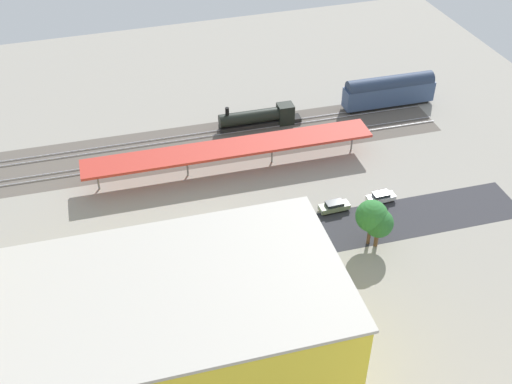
{
  "coord_description": "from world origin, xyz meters",
  "views": [
    {
      "loc": [
        14.08,
        70.9,
        62.5
      ],
      "look_at": [
        -7.23,
        0.59,
        5.53
      ],
      "focal_mm": 44.52,
      "sensor_mm": 36.0,
      "label": 1
    }
  ],
  "objects_px": {
    "parked_car_3": "(246,225)",
    "parked_car_5": "(148,249)",
    "parked_car_1": "(334,207)",
    "street_tree_1": "(372,216)",
    "platform_canopy_near": "(230,148)",
    "street_tree_2": "(303,237)",
    "passenger_coach": "(389,90)",
    "construction_building": "(166,345)",
    "parked_car_2": "(292,220)",
    "parked_car_0": "(381,198)",
    "traffic_light": "(253,242)",
    "parked_car_4": "(198,235)",
    "box_truck_1": "(159,278)",
    "street_tree_0": "(379,223)",
    "box_truck_0": "(41,305)",
    "locomotive": "(261,118)"
  },
  "relations": [
    {
      "from": "street_tree_2",
      "to": "platform_canopy_near",
      "type": "bearing_deg",
      "value": -81.63
    },
    {
      "from": "parked_car_1",
      "to": "parked_car_2",
      "type": "distance_m",
      "value": 7.39
    },
    {
      "from": "parked_car_1",
      "to": "parked_car_4",
      "type": "xyz_separation_m",
      "value": [
        21.55,
        0.33,
        0.07
      ]
    },
    {
      "from": "platform_canopy_near",
      "to": "traffic_light",
      "type": "relative_size",
      "value": 6.96
    },
    {
      "from": "street_tree_2",
      "to": "traffic_light",
      "type": "xyz_separation_m",
      "value": [
        6.73,
        -1.3,
        -0.26
      ]
    },
    {
      "from": "parked_car_4",
      "to": "street_tree_1",
      "type": "bearing_deg",
      "value": 161.14
    },
    {
      "from": "box_truck_1",
      "to": "street_tree_2",
      "type": "distance_m",
      "value": 20.19
    },
    {
      "from": "parked_car_5",
      "to": "box_truck_1",
      "type": "distance_m",
      "value": 7.13
    },
    {
      "from": "locomotive",
      "to": "parked_car_0",
      "type": "distance_m",
      "value": 29.26
    },
    {
      "from": "parked_car_2",
      "to": "box_truck_0",
      "type": "height_order",
      "value": "box_truck_0"
    },
    {
      "from": "platform_canopy_near",
      "to": "construction_building",
      "type": "xyz_separation_m",
      "value": [
        17.72,
        40.13,
        3.93
      ]
    },
    {
      "from": "parked_car_0",
      "to": "street_tree_1",
      "type": "bearing_deg",
      "value": 54.25
    },
    {
      "from": "street_tree_0",
      "to": "parked_car_5",
      "type": "bearing_deg",
      "value": -14.21
    },
    {
      "from": "street_tree_2",
      "to": "parked_car_2",
      "type": "bearing_deg",
      "value": -99.75
    },
    {
      "from": "parked_car_4",
      "to": "parked_car_3",
      "type": "bearing_deg",
      "value": -179.59
    },
    {
      "from": "parked_car_3",
      "to": "parked_car_4",
      "type": "xyz_separation_m",
      "value": [
        7.28,
        0.05,
        0.06
      ]
    },
    {
      "from": "parked_car_0",
      "to": "construction_building",
      "type": "height_order",
      "value": "construction_building"
    },
    {
      "from": "parked_car_2",
      "to": "parked_car_3",
      "type": "height_order",
      "value": "parked_car_2"
    },
    {
      "from": "parked_car_5",
      "to": "traffic_light",
      "type": "height_order",
      "value": "traffic_light"
    },
    {
      "from": "locomotive",
      "to": "street_tree_0",
      "type": "distance_m",
      "value": 36.72
    },
    {
      "from": "construction_building",
      "to": "street_tree_0",
      "type": "xyz_separation_m",
      "value": [
        -32.87,
        -15.5,
        -3.78
      ]
    },
    {
      "from": "parked_car_5",
      "to": "street_tree_0",
      "type": "relative_size",
      "value": 0.66
    },
    {
      "from": "parked_car_4",
      "to": "construction_building",
      "type": "xyz_separation_m",
      "value": [
        8.61,
        24.34,
        7.22
      ]
    },
    {
      "from": "box_truck_1",
      "to": "street_tree_1",
      "type": "bearing_deg",
      "value": 179.67
    },
    {
      "from": "street_tree_1",
      "to": "parked_car_5",
      "type": "bearing_deg",
      "value": -13.13
    },
    {
      "from": "parked_car_5",
      "to": "parked_car_2",
      "type": "bearing_deg",
      "value": -179.91
    },
    {
      "from": "parked_car_3",
      "to": "box_truck_1",
      "type": "xyz_separation_m",
      "value": [
        14.39,
        7.89,
        0.91
      ]
    },
    {
      "from": "parked_car_3",
      "to": "parked_car_5",
      "type": "relative_size",
      "value": 1.1
    },
    {
      "from": "passenger_coach",
      "to": "construction_building",
      "type": "bearing_deg",
      "value": 44.54
    },
    {
      "from": "parked_car_0",
      "to": "parked_car_2",
      "type": "xyz_separation_m",
      "value": [
        15.21,
        1.06,
        0.04
      ]
    },
    {
      "from": "passenger_coach",
      "to": "parked_car_0",
      "type": "height_order",
      "value": "passenger_coach"
    },
    {
      "from": "parked_car_4",
      "to": "parked_car_1",
      "type": "bearing_deg",
      "value": -179.12
    },
    {
      "from": "construction_building",
      "to": "box_truck_0",
      "type": "distance_m",
      "value": 22.1
    },
    {
      "from": "platform_canopy_near",
      "to": "construction_building",
      "type": "bearing_deg",
      "value": 66.18
    },
    {
      "from": "parked_car_3",
      "to": "street_tree_2",
      "type": "distance_m",
      "value": 11.52
    },
    {
      "from": "passenger_coach",
      "to": "parked_car_1",
      "type": "xyz_separation_m",
      "value": [
        22.29,
        26.95,
        -2.59
      ]
    },
    {
      "from": "passenger_coach",
      "to": "parked_car_0",
      "type": "bearing_deg",
      "value": 61.92
    },
    {
      "from": "parked_car_2",
      "to": "street_tree_0",
      "type": "bearing_deg",
      "value": 141.09
    },
    {
      "from": "construction_building",
      "to": "parked_car_3",
      "type": "bearing_deg",
      "value": -121.34
    },
    {
      "from": "parked_car_3",
      "to": "traffic_light",
      "type": "relative_size",
      "value": 0.67
    },
    {
      "from": "passenger_coach",
      "to": "construction_building",
      "type": "distance_m",
      "value": 73.74
    },
    {
      "from": "platform_canopy_near",
      "to": "street_tree_2",
      "type": "relative_size",
      "value": 6.68
    },
    {
      "from": "parked_car_5",
      "to": "parked_car_1",
      "type": "bearing_deg",
      "value": -177.81
    },
    {
      "from": "platform_canopy_near",
      "to": "street_tree_0",
      "type": "distance_m",
      "value": 28.92
    },
    {
      "from": "parked_car_2",
      "to": "parked_car_4",
      "type": "distance_m",
      "value": 14.25
    },
    {
      "from": "parked_car_3",
      "to": "box_truck_1",
      "type": "height_order",
      "value": "box_truck_1"
    },
    {
      "from": "street_tree_2",
      "to": "traffic_light",
      "type": "relative_size",
      "value": 1.04
    },
    {
      "from": "parked_car_0",
      "to": "traffic_light",
      "type": "height_order",
      "value": "traffic_light"
    },
    {
      "from": "parked_car_1",
      "to": "parked_car_3",
      "type": "height_order",
      "value": "parked_car_3"
    },
    {
      "from": "parked_car_1",
      "to": "street_tree_1",
      "type": "bearing_deg",
      "value": 102.86
    }
  ]
}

